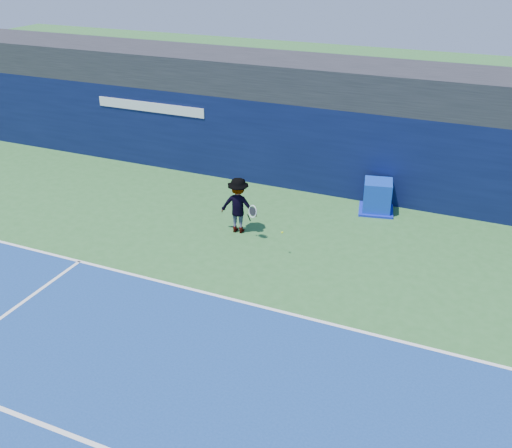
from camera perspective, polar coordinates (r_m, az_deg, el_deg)
name	(u,v)px	position (r m, az deg, el deg)	size (l,w,h in m)	color
ground	(184,382)	(11.91, -7.19, -15.42)	(80.00, 80.00, 0.00)	#2E672E
baseline	(246,303)	(13.98, -1.03, -7.88)	(24.00, 0.10, 0.01)	white
stadium_band	(348,81)	(20.03, 9.22, 13.89)	(36.00, 3.00, 1.20)	black
back_wall_assembly	(336,150)	(19.67, 8.00, 7.36)	(36.00, 1.03, 3.00)	#091136
equipment_cart	(377,198)	(18.72, 12.02, 2.60)	(1.29, 1.29, 1.04)	#0C31AE
tennis_player	(238,205)	(16.87, -1.77, 1.88)	(1.33, 0.77, 1.72)	white
tennis_ball	(282,232)	(15.66, 2.64, -0.84)	(0.06, 0.06, 0.06)	#B1D117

